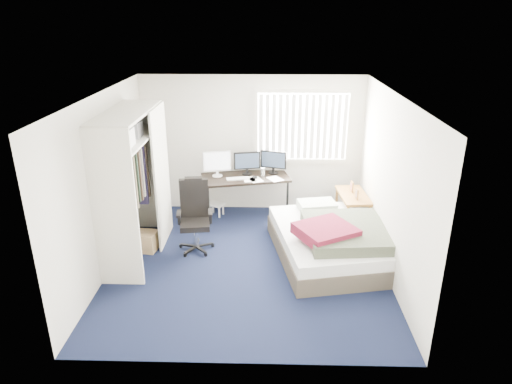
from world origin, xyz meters
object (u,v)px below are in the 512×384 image
object	(u,v)px
nightstand	(353,198)
bed	(332,240)
desk	(245,175)
office_chair	(195,222)

from	to	relation	value
nightstand	bed	bearing A→B (deg)	-114.49
desk	nightstand	xyz separation A→B (m)	(1.86, -0.48, -0.24)
office_chair	nightstand	world-z (taller)	office_chair
nightstand	office_chair	bearing A→B (deg)	-162.67
desk	bed	size ratio (longest dim) A/B	0.71
nightstand	bed	size ratio (longest dim) A/B	0.40
desk	office_chair	world-z (taller)	desk
office_chair	bed	world-z (taller)	office_chair
office_chair	desk	bearing A→B (deg)	60.50
desk	bed	xyz separation A→B (m)	(1.38, -1.53, -0.50)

